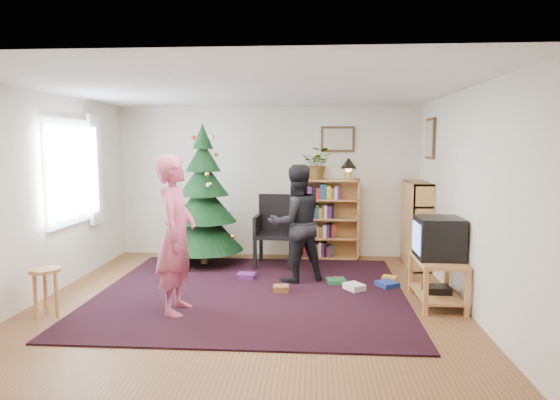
# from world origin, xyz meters

# --- Properties ---
(floor) EXTENTS (5.00, 5.00, 0.00)m
(floor) POSITION_xyz_m (0.00, 0.00, 0.00)
(floor) COLOR brown
(floor) RESTS_ON ground
(ceiling) EXTENTS (5.00, 5.00, 0.00)m
(ceiling) POSITION_xyz_m (0.00, 0.00, 2.50)
(ceiling) COLOR white
(ceiling) RESTS_ON wall_back
(wall_back) EXTENTS (5.00, 0.02, 2.50)m
(wall_back) POSITION_xyz_m (0.00, 2.50, 1.25)
(wall_back) COLOR silver
(wall_back) RESTS_ON floor
(wall_front) EXTENTS (5.00, 0.02, 2.50)m
(wall_front) POSITION_xyz_m (0.00, -2.50, 1.25)
(wall_front) COLOR silver
(wall_front) RESTS_ON floor
(wall_left) EXTENTS (0.02, 5.00, 2.50)m
(wall_left) POSITION_xyz_m (-2.50, 0.00, 1.25)
(wall_left) COLOR silver
(wall_left) RESTS_ON floor
(wall_right) EXTENTS (0.02, 5.00, 2.50)m
(wall_right) POSITION_xyz_m (2.50, 0.00, 1.25)
(wall_right) COLOR silver
(wall_right) RESTS_ON floor
(rug) EXTENTS (3.80, 3.60, 0.02)m
(rug) POSITION_xyz_m (0.00, 0.30, 0.01)
(rug) COLOR black
(rug) RESTS_ON floor
(window_pane) EXTENTS (0.04, 1.20, 1.40)m
(window_pane) POSITION_xyz_m (-2.47, 0.60, 1.50)
(window_pane) COLOR silver
(window_pane) RESTS_ON wall_left
(curtain) EXTENTS (0.06, 0.35, 1.60)m
(curtain) POSITION_xyz_m (-2.43, 1.30, 1.50)
(curtain) COLOR white
(curtain) RESTS_ON wall_left
(picture_back) EXTENTS (0.55, 0.03, 0.42)m
(picture_back) POSITION_xyz_m (1.15, 2.48, 1.95)
(picture_back) COLOR #4C3319
(picture_back) RESTS_ON wall_back
(picture_right) EXTENTS (0.03, 0.50, 0.60)m
(picture_right) POSITION_xyz_m (2.48, 1.75, 1.95)
(picture_right) COLOR #4C3319
(picture_right) RESTS_ON wall_right
(christmas_tree) EXTENTS (1.20, 1.20, 2.18)m
(christmas_tree) POSITION_xyz_m (-0.92, 1.73, 0.91)
(christmas_tree) COLOR #3F2816
(christmas_tree) RESTS_ON rug
(bookshelf_back) EXTENTS (0.95, 0.30, 1.30)m
(bookshelf_back) POSITION_xyz_m (1.02, 2.34, 0.66)
(bookshelf_back) COLOR #BF8D44
(bookshelf_back) RESTS_ON floor
(bookshelf_right) EXTENTS (0.30, 0.95, 1.30)m
(bookshelf_right) POSITION_xyz_m (2.34, 1.88, 0.66)
(bookshelf_right) COLOR #BF8D44
(bookshelf_right) RESTS_ON floor
(tv_stand) EXTENTS (0.50, 0.91, 0.55)m
(tv_stand) POSITION_xyz_m (2.22, 0.02, 0.33)
(tv_stand) COLOR #BF8D44
(tv_stand) RESTS_ON floor
(crt_tv) EXTENTS (0.51, 0.55, 0.48)m
(crt_tv) POSITION_xyz_m (2.22, 0.02, 0.79)
(crt_tv) COLOR black
(crt_tv) RESTS_ON tv_stand
(armchair) EXTENTS (0.63, 0.64, 1.09)m
(armchair) POSITION_xyz_m (0.19, 1.80, 0.59)
(armchair) COLOR black
(armchair) RESTS_ON rug
(stool) EXTENTS (0.32, 0.32, 0.54)m
(stool) POSITION_xyz_m (-2.11, -0.74, 0.42)
(stool) COLOR #BF8D44
(stool) RESTS_ON floor
(person_standing) EXTENTS (0.42, 0.64, 1.76)m
(person_standing) POSITION_xyz_m (-0.74, -0.49, 0.88)
(person_standing) COLOR #B34761
(person_standing) RESTS_ON rug
(person_by_chair) EXTENTS (0.96, 0.88, 1.60)m
(person_by_chair) POSITION_xyz_m (0.53, 0.88, 0.80)
(person_by_chair) COLOR black
(person_by_chair) RESTS_ON rug
(potted_plant) EXTENTS (0.54, 0.49, 0.52)m
(potted_plant) POSITION_xyz_m (0.82, 2.34, 1.56)
(potted_plant) COLOR gray
(potted_plant) RESTS_ON bookshelf_back
(table_lamp) EXTENTS (0.27, 0.27, 0.35)m
(table_lamp) POSITION_xyz_m (1.32, 2.34, 1.54)
(table_lamp) COLOR #A57F33
(table_lamp) RESTS_ON bookshelf_back
(floor_clutter) EXTENTS (2.17, 0.82, 0.08)m
(floor_clutter) POSITION_xyz_m (1.03, 0.70, 0.04)
(floor_clutter) COLOR #A51E19
(floor_clutter) RESTS_ON rug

